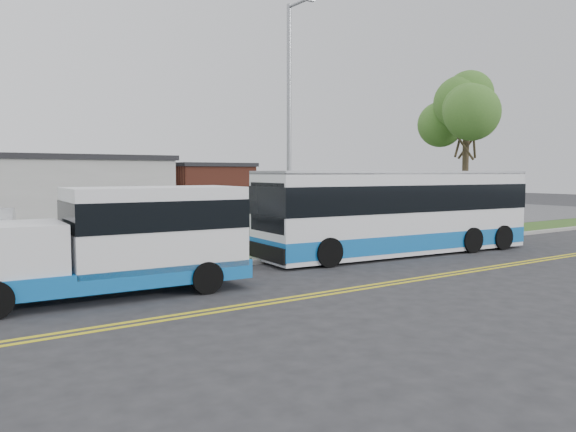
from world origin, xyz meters
TOP-DOWN VIEW (x-y plane):
  - ground at (0.00, 0.00)m, footprint 140.00×140.00m
  - lane_line_north at (0.00, -3.85)m, footprint 70.00×0.12m
  - lane_line_south at (0.00, -4.15)m, footprint 70.00×0.12m
  - curb at (0.00, 1.10)m, footprint 80.00×0.30m
  - verge at (0.00, 2.90)m, footprint 80.00×3.30m
  - parking_lot at (0.00, 17.00)m, footprint 80.00×25.00m
  - brick_wing at (10.50, 26.00)m, footprint 6.30×7.30m
  - tree_east at (14.00, 3.00)m, footprint 5.20×5.20m
  - streetlight_near at (3.00, 2.73)m, footprint 0.35×1.53m
  - shuttle_bus at (-4.76, -1.06)m, footprint 7.37×2.78m
  - transit_bus at (6.23, 0.07)m, footprint 11.77×3.58m
  - pedestrian at (-4.81, 1.90)m, footprint 0.78×0.64m
  - grocery_bag_left at (-5.11, 1.65)m, footprint 0.32×0.32m
  - grocery_bag_right at (-4.51, 2.15)m, footprint 0.32×0.32m

SIDE VIEW (x-z plane):
  - ground at x=0.00m, z-range 0.00..0.00m
  - lane_line_north at x=0.00m, z-range 0.00..0.01m
  - lane_line_south at x=0.00m, z-range 0.00..0.01m
  - verge at x=0.00m, z-range 0.00..0.10m
  - parking_lot at x=0.00m, z-range 0.00..0.10m
  - curb at x=0.00m, z-range 0.00..0.15m
  - grocery_bag_left at x=-5.11m, z-range 0.10..0.42m
  - grocery_bag_right at x=-4.51m, z-range 0.10..0.42m
  - pedestrian at x=-4.81m, z-range 0.10..1.94m
  - shuttle_bus at x=-4.76m, z-range 0.10..2.87m
  - transit_bus at x=6.23m, z-range 0.02..3.24m
  - brick_wing at x=10.50m, z-range 0.01..3.91m
  - streetlight_near at x=3.00m, z-range 0.48..9.98m
  - tree_east at x=14.00m, z-range 2.04..10.37m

